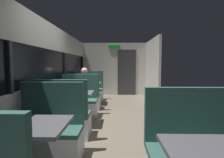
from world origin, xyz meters
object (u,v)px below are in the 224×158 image
Objects in this scene: bench_far_window_facing_end at (84,98)px; dining_table_mid_window at (73,97)px; dining_table_far_window at (88,86)px; bench_mid_window_facing_entry at (79,104)px; bench_front_aisle_facing_entry at (189,158)px; bench_near_window_facing_entry at (49,136)px; bench_far_window_facing_entry at (90,91)px; seated_passenger at (84,91)px; bench_mid_window_facing_end at (64,120)px; dining_table_near_window at (25,133)px.

dining_table_mid_window is at bearing -90.00° from bench_far_window_facing_end.
dining_table_mid_window is at bearing -90.00° from dining_table_far_window.
bench_mid_window_facing_entry and bench_front_aisle_facing_entry have the same top height.
bench_near_window_facing_entry and bench_far_window_facing_entry have the same top height.
bench_far_window_facing_end is 0.87× the size of seated_passenger.
bench_near_window_facing_entry is 0.76m from bench_mid_window_facing_end.
bench_front_aisle_facing_entry is (1.79, -3.51, 0.00)m from bench_far_window_facing_end.
bench_far_window_facing_entry is (0.00, 4.31, 0.00)m from bench_near_window_facing_entry.
dining_table_mid_window is at bearing 90.00° from bench_mid_window_facing_end.
dining_table_near_window is 4.31m from dining_table_far_window.
dining_table_far_window is 0.77m from bench_far_window_facing_entry.
bench_far_window_facing_end is 1.00× the size of bench_far_window_facing_entry.
bench_far_window_facing_entry is 1.34m from seated_passenger.
dining_table_near_window is 1.00× the size of dining_table_far_window.
bench_near_window_facing_entry is 1.00× the size of bench_far_window_facing_entry.
bench_far_window_facing_entry is at bearing 90.00° from seated_passenger.
dining_table_far_window is at bearing 90.00° from bench_near_window_facing_entry.
seated_passenger is (-1.79, 3.59, 0.21)m from bench_front_aisle_facing_entry.
bench_mid_window_facing_entry and bench_far_window_facing_end have the same top height.
dining_table_mid_window is (0.00, 1.46, 0.31)m from bench_near_window_facing_entry.
bench_far_window_facing_end is at bearing 117.00° from bench_front_aisle_facing_entry.
bench_far_window_facing_entry and bench_front_aisle_facing_entry have the same top height.
bench_near_window_facing_entry is 1.49m from dining_table_mid_window.
bench_front_aisle_facing_entry is at bearing -57.00° from bench_mid_window_facing_entry.
dining_table_far_window is at bearing 90.00° from bench_mid_window_facing_end.
bench_front_aisle_facing_entry is at bearing -69.98° from bench_far_window_facing_entry.
bench_mid_window_facing_end is at bearing 142.83° from bench_front_aisle_facing_entry.
bench_mid_window_facing_end is at bearing 90.00° from bench_near_window_facing_entry.
dining_table_near_window and dining_table_far_window have the same top height.
dining_table_near_window is at bearing -90.00° from dining_table_mid_window.
bench_far_window_facing_entry is at bearing 90.00° from bench_far_window_facing_end.
bench_near_window_facing_entry is 1.00× the size of bench_mid_window_facing_entry.
dining_table_near_window is 1.82m from bench_front_aisle_facing_entry.
seated_passenger reaches higher than bench_mid_window_facing_entry.
bench_mid_window_facing_entry is at bearing 90.00° from bench_near_window_facing_entry.
seated_passenger is (0.00, -0.63, -0.10)m from dining_table_far_window.
bench_near_window_facing_entry is 1.22× the size of dining_table_far_window.
bench_mid_window_facing_entry is 0.86m from seated_passenger.
bench_mid_window_facing_entry is 0.87× the size of seated_passenger.
bench_front_aisle_facing_entry is at bearing -63.00° from bench_far_window_facing_end.
bench_front_aisle_facing_entry is 0.87× the size of seated_passenger.
seated_passenger is (0.00, 1.53, -0.10)m from dining_table_mid_window.
bench_near_window_facing_entry is 2.91m from bench_far_window_facing_end.
seated_passenger is at bearing 90.00° from dining_table_mid_window.
bench_mid_window_facing_end is 0.87× the size of seated_passenger.
bench_mid_window_facing_end is (0.00, -0.70, -0.31)m from dining_table_mid_window.
dining_table_mid_window is 2.74m from bench_front_aisle_facing_entry.
bench_far_window_facing_entry is at bearing 90.00° from bench_mid_window_facing_entry.
seated_passenger reaches higher than bench_far_window_facing_entry.
dining_table_near_window is 0.82× the size of bench_mid_window_facing_end.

